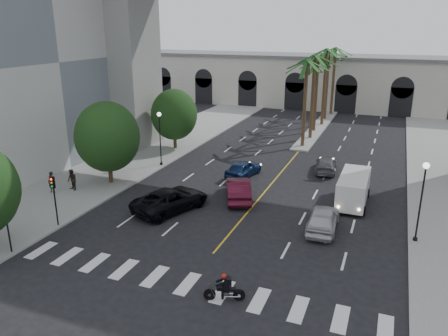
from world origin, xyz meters
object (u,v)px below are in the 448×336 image
car_a (323,219)px  car_d (326,165)px  pedestrian_b (72,180)px  motorcycle_rider (226,288)px  traffic_signal_near (6,216)px  cargo_van (353,188)px  lamp_post_left_far (160,134)px  car_e (243,169)px  pedestrian_a (52,182)px  car_b (238,189)px  lamp_post_right (422,195)px  traffic_signal_far (54,193)px  car_c (171,200)px

car_a → car_d: bearing=-84.1°
pedestrian_b → motorcycle_rider: bearing=-5.1°
traffic_signal_near → motorcycle_rider: traffic_signal_near is taller
traffic_signal_near → cargo_van: size_ratio=0.66×
lamp_post_left_far → car_d: lamp_post_left_far is taller
lamp_post_left_far → motorcycle_rider: 22.91m
car_e → pedestrian_b: 14.81m
lamp_post_left_far → pedestrian_a: bearing=-115.0°
car_b → car_e: (-1.44, 5.37, -0.11)m
lamp_post_right → cargo_van: size_ratio=0.97×
lamp_post_left_far → traffic_signal_near: (0.10, -18.50, -0.71)m
car_d → motorcycle_rider: bearing=79.6°
lamp_post_right → traffic_signal_near: bearing=-155.2°
lamp_post_left_far → traffic_signal_far: size_ratio=1.47×
pedestrian_a → car_e: bearing=36.1°
lamp_post_left_far → traffic_signal_near: size_ratio=1.47×
car_c → car_e: bearing=-83.7°
lamp_post_right → car_b: (-12.90, 2.72, -2.37)m
car_d → pedestrian_b: size_ratio=2.60×
car_b → car_e: car_b is taller
lamp_post_right → cargo_van: bearing=131.4°
car_b → car_c: 5.52m
traffic_signal_far → car_b: bearing=43.3°
lamp_post_left_far → car_b: size_ratio=1.04×
car_c → car_e: size_ratio=1.39×
traffic_signal_far → car_a: bearing=20.1°
car_a → car_c: car_c is taller
traffic_signal_near → car_b: (9.80, 13.22, -1.66)m
car_c → car_d: (9.29, 13.37, -0.17)m
car_c → cargo_van: bearing=-132.2°
traffic_signal_far → car_b: 13.56m
car_b → car_c: size_ratio=0.85×
cargo_van → traffic_signal_far: bearing=-147.7°
car_a → pedestrian_a: (-21.59, -1.49, 0.22)m
traffic_signal_near → car_d: 27.38m
motorcycle_rider → traffic_signal_far: bearing=145.7°
motorcycle_rider → pedestrian_a: size_ratio=1.15×
lamp_post_left_far → car_a: size_ratio=1.12×
traffic_signal_near → pedestrian_a: (-4.68, 8.70, -1.48)m
lamp_post_right → car_c: size_ratio=0.88×
traffic_signal_near → lamp_post_right: bearing=24.8°
pedestrian_b → car_e: bearing=60.1°
lamp_post_right → car_d: 14.62m
lamp_post_left_far → car_c: size_ratio=0.88×
traffic_signal_near → motorcycle_rider: size_ratio=1.81×
traffic_signal_far → cargo_van: (18.31, 11.49, -1.20)m
car_a → traffic_signal_near: bearing=28.8°
car_e → pedestrian_a: (-13.04, -9.90, 0.29)m
lamp_post_right → pedestrian_b: bearing=-178.4°
traffic_signal_far → pedestrian_b: bearing=121.4°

